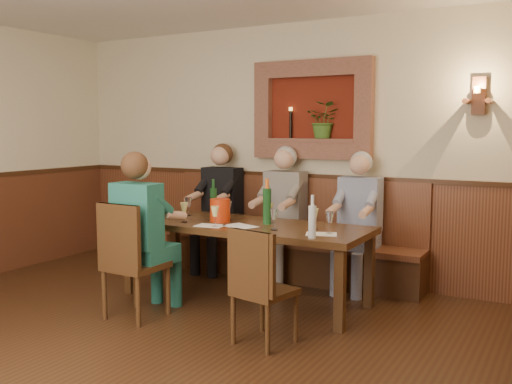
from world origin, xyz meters
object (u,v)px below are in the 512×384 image
chair_near_left (135,284)px  chair_near_right (263,310)px  bench (288,249)px  wine_bottle_green_a (267,205)px  person_bench_left (218,218)px  wine_bottle_green_b (213,201)px  person_bench_mid (281,225)px  water_bottle (312,221)px  person_bench_right (357,234)px  dining_table (244,231)px  spittoon_bucket (220,210)px  person_chair_front (145,247)px

chair_near_left → chair_near_right: chair_near_left is taller
bench → wine_bottle_green_a: size_ratio=6.99×
chair_near_right → person_bench_left: size_ratio=0.61×
chair_near_left → wine_bottle_green_b: 1.27m
person_bench_mid → water_bottle: bearing=-53.1°
bench → person_bench_left: 0.90m
wine_bottle_green_b → chair_near_left: bearing=-94.6°
bench → chair_near_right: bench is taller
person_bench_mid → person_bench_right: person_bench_mid is taller
bench → wine_bottle_green_b: size_ratio=7.80×
chair_near_left → person_bench_mid: 1.86m
person_bench_right → water_bottle: 1.23m
dining_table → spittoon_bucket: size_ratio=10.86×
dining_table → chair_near_left: (-0.57, -0.92, -0.38)m
person_bench_left → water_bottle: bearing=-34.7°
chair_near_right → person_bench_right: size_ratio=0.64×
bench → wine_bottle_green_b: wine_bottle_green_b is taller
bench → wine_bottle_green_b: 1.06m
chair_near_left → person_bench_right: 2.26m
spittoon_bucket → wine_bottle_green_b: (-0.23, 0.22, 0.05)m
spittoon_bucket → wine_bottle_green_a: bearing=11.7°
bench → wine_bottle_green_a: bearing=-76.5°
chair_near_left → wine_bottle_green_b: (0.09, 1.11, 0.61)m
person_chair_front → spittoon_bucket: 0.85m
dining_table → wine_bottle_green_b: bearing=158.2°
person_bench_mid → person_bench_right: size_ratio=1.03×
dining_table → person_chair_front: person_chair_front is taller
person_bench_mid → wine_bottle_green_b: person_bench_mid is taller
dining_table → chair_near_right: size_ratio=2.65×
person_bench_left → person_chair_front: (0.28, -1.61, -0.01)m
chair_near_left → chair_near_right: (1.27, 0.02, -0.03)m
wine_bottle_green_b → person_bench_left: bearing=120.0°
wine_bottle_green_a → dining_table: bearing=-162.7°
chair_near_left → person_chair_front: 0.34m
person_chair_front → wine_bottle_green_b: (0.09, 0.97, 0.30)m
person_bench_mid → person_chair_front: person_bench_mid is taller
wine_bottle_green_b → person_bench_right: bearing=26.3°
chair_near_left → bench: bearing=74.2°
person_bench_right → spittoon_bucket: 1.41m
person_bench_left → wine_bottle_green_a: person_bench_left is taller
chair_near_left → person_bench_mid: size_ratio=0.70×
person_bench_mid → person_chair_front: (-0.54, -1.61, -0.00)m
bench → spittoon_bucket: size_ratio=13.57×
person_bench_mid → wine_bottle_green_b: bearing=-124.9°
dining_table → wine_bottle_green_b: (-0.48, 0.19, 0.23)m
person_bench_left → water_bottle: size_ratio=4.13×
dining_table → wine_bottle_green_a: size_ratio=5.59×
spittoon_bucket → wine_bottle_green_a: size_ratio=0.51×
bench → chair_near_right: bearing=-69.2°
dining_table → spittoon_bucket: bearing=-173.1°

